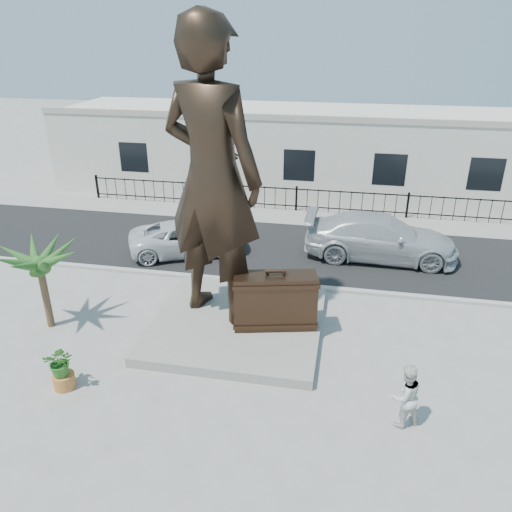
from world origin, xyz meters
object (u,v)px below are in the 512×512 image
(suitcase, at_px, (275,301))
(tourist, at_px, (405,396))
(statue, at_px, (212,177))
(car_white, at_px, (188,238))

(suitcase, bearing_deg, tourist, -55.15)
(statue, xyz_separation_m, suitcase, (1.98, -0.56, -3.54))
(statue, relative_size, suitcase, 3.58)
(suitcase, height_order, tourist, suitcase)
(statue, xyz_separation_m, tourist, (5.56, -3.77, -3.88))
(tourist, bearing_deg, suitcase, -71.92)
(statue, distance_m, tourist, 7.76)
(statue, distance_m, suitcase, 4.09)
(suitcase, bearing_deg, car_white, 116.87)
(suitcase, relative_size, tourist, 1.49)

